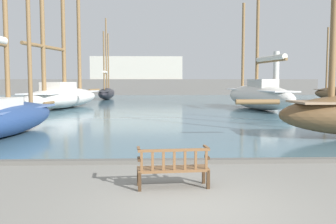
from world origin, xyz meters
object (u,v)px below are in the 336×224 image
sailboat_far_starboard (107,92)px  sailboat_mid_starboard (63,94)px  sailboat_centre_channel (258,94)px  sailboat_nearest_port (6,112)px  park_bench (173,167)px

sailboat_far_starboard → sailboat_mid_starboard: size_ratio=0.72×
sailboat_far_starboard → sailboat_centre_channel: sailboat_centre_channel is taller
sailboat_mid_starboard → sailboat_nearest_port: 16.67m
sailboat_mid_starboard → sailboat_centre_channel: (16.52, -2.10, 0.01)m
sailboat_far_starboard → sailboat_mid_starboard: sailboat_mid_starboard is taller
park_bench → sailboat_mid_starboard: sailboat_mid_starboard is taller
sailboat_nearest_port → sailboat_centre_channel: bearing=44.2°
park_bench → sailboat_centre_channel: (8.11, 22.36, 0.84)m
sailboat_mid_starboard → sailboat_centre_channel: bearing=-7.3°
sailboat_centre_channel → park_bench: bearing=-109.9°
park_bench → sailboat_mid_starboard: (-8.41, 24.47, 0.83)m
sailboat_far_starboard → sailboat_centre_channel: bearing=-50.5°
park_bench → sailboat_centre_channel: size_ratio=0.13×
sailboat_mid_starboard → sailboat_far_starboard: bearing=83.8°
sailboat_far_starboard → sailboat_nearest_port: (-0.11, -32.40, 0.07)m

